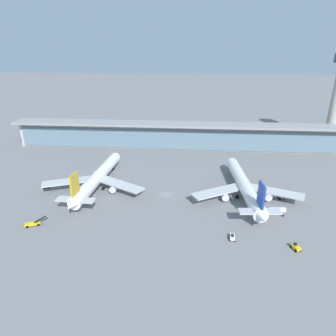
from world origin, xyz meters
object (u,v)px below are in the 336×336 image
at_px(airliner_left_stand, 97,178).
at_px(service_truck_mid_apron_white, 232,237).
at_px(airliner_centre_stand, 244,186).
at_px(service_truck_near_nose_grey, 272,195).
at_px(service_truck_on_taxiway_yellow, 33,223).
at_px(service_truck_at_far_stand_olive, 46,186).
at_px(safety_cone_alpha, 60,206).
at_px(service_truck_by_tail_red, 274,211).
at_px(service_truck_under_wing_yellow, 296,247).

height_order(airliner_left_stand, service_truck_mid_apron_white, airliner_left_stand).
bearing_deg(airliner_left_stand, service_truck_mid_apron_white, -31.38).
distance_m(airliner_centre_stand, service_truck_near_nose_grey, 11.12).
height_order(service_truck_on_taxiway_yellow, service_truck_at_far_stand_olive, service_truck_on_taxiway_yellow).
xyz_separation_m(airliner_left_stand, safety_cone_alpha, (-9.29, -16.42, -4.35)).
bearing_deg(airliner_centre_stand, service_truck_by_tail_red, -57.63).
relative_size(airliner_left_stand, airliner_centre_stand, 1.00).
height_order(airliner_centre_stand, service_truck_near_nose_grey, airliner_centre_stand).
relative_size(service_truck_under_wing_yellow, safety_cone_alpha, 4.72).
bearing_deg(service_truck_under_wing_yellow, safety_cone_alpha, 166.73).
bearing_deg(service_truck_near_nose_grey, safety_cone_alpha, -170.80).
bearing_deg(service_truck_near_nose_grey, service_truck_on_taxiway_yellow, -162.74).
bearing_deg(service_truck_at_far_stand_olive, service_truck_under_wing_yellow, -20.08).
bearing_deg(service_truck_by_tail_red, service_truck_under_wing_yellow, -85.16).
xyz_separation_m(airliner_left_stand, service_truck_mid_apron_white, (51.66, -31.51, -3.79)).
xyz_separation_m(service_truck_by_tail_red, service_truck_on_taxiway_yellow, (-80.29, -13.41, -0.90)).
height_order(airliner_centre_stand, service_truck_on_taxiway_yellow, airliner_centre_stand).
bearing_deg(service_truck_near_nose_grey, service_truck_under_wing_yellow, -91.42).
height_order(service_truck_under_wing_yellow, service_truck_on_taxiway_yellow, service_truck_on_taxiway_yellow).
bearing_deg(airliner_centre_stand, safety_cone_alpha, -168.75).
distance_m(airliner_left_stand, service_truck_at_far_stand_olive, 21.86).
bearing_deg(airliner_left_stand, safety_cone_alpha, -119.50).
distance_m(service_truck_near_nose_grey, service_truck_on_taxiway_yellow, 86.59).
bearing_deg(service_truck_mid_apron_white, service_truck_at_far_stand_olive, 157.87).
bearing_deg(service_truck_mid_apron_white, service_truck_by_tail_red, 44.34).
relative_size(service_truck_near_nose_grey, service_truck_on_taxiway_yellow, 1.30).
xyz_separation_m(service_truck_near_nose_grey, service_truck_at_far_stand_olive, (-91.53, 1.79, -0.83)).
bearing_deg(airliner_centre_stand, service_truck_under_wing_yellow, -72.88).
height_order(airliner_left_stand, safety_cone_alpha, airliner_left_stand).
distance_m(service_truck_mid_apron_white, service_truck_by_tail_red, 22.42).
bearing_deg(airliner_centre_stand, service_truck_mid_apron_white, -105.05).
relative_size(service_truck_near_nose_grey, service_truck_by_tail_red, 0.99).
bearing_deg(safety_cone_alpha, airliner_centre_stand, 11.25).
distance_m(service_truck_mid_apron_white, safety_cone_alpha, 62.79).
bearing_deg(safety_cone_alpha, service_truck_at_far_stand_olive, 129.71).
bearing_deg(service_truck_under_wing_yellow, service_truck_at_far_stand_olive, 159.92).
bearing_deg(service_truck_at_far_stand_olive, service_truck_by_tail_red, -8.98).
relative_size(service_truck_on_taxiway_yellow, safety_cone_alpha, 9.55).
xyz_separation_m(service_truck_under_wing_yellow, safety_cone_alpha, (-78.59, 18.53, -0.56)).
bearing_deg(safety_cone_alpha, airliner_left_stand, 60.50).
xyz_separation_m(service_truck_near_nose_grey, service_truck_under_wing_yellow, (-0.78, -31.39, -0.83)).
bearing_deg(service_truck_mid_apron_white, airliner_left_stand, 148.62).
bearing_deg(service_truck_under_wing_yellow, service_truck_mid_apron_white, 168.97).
relative_size(airliner_left_stand, service_truck_mid_apron_white, 18.77).
xyz_separation_m(service_truck_on_taxiway_yellow, safety_cone_alpha, (3.31, 12.84, -0.49)).
height_order(airliner_left_stand, airliner_centre_stand, same).
bearing_deg(service_truck_mid_apron_white, safety_cone_alpha, 166.09).
bearing_deg(airliner_centre_stand, airliner_left_stand, 177.34).
xyz_separation_m(airliner_centre_stand, service_truck_on_taxiway_yellow, (-71.99, -26.49, -3.85)).
distance_m(airliner_centre_stand, service_truck_on_taxiway_yellow, 76.81).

